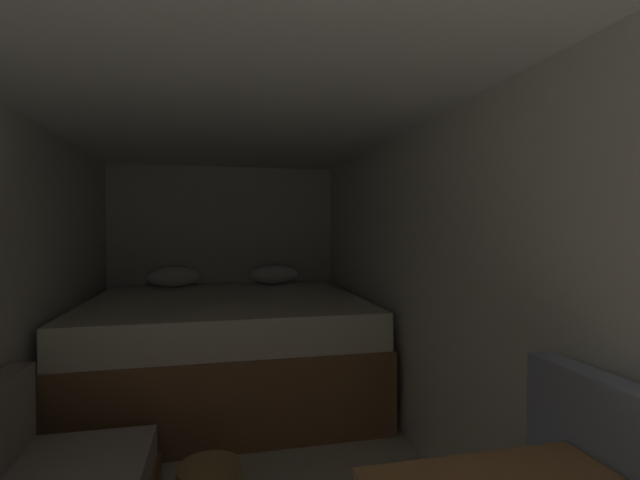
# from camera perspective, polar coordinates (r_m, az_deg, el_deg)

# --- Properties ---
(wall_back) EXTENTS (2.40, 0.05, 2.05)m
(wall_back) POSITION_cam_1_polar(r_m,az_deg,el_deg) (4.84, -12.02, -3.01)
(wall_back) COLOR silver
(wall_back) RESTS_ON ground
(wall_right) EXTENTS (0.05, 4.94, 2.05)m
(wall_right) POSITION_cam_1_polar(r_m,az_deg,el_deg) (2.67, 15.25, -6.62)
(wall_right) COLOR silver
(wall_right) RESTS_ON ground
(ceiling_slab) EXTENTS (2.40, 4.94, 0.05)m
(ceiling_slab) POSITION_cam_1_polar(r_m,az_deg,el_deg) (2.43, -11.09, 17.58)
(ceiling_slab) COLOR white
(ceiling_slab) RESTS_ON wall_left
(bed) EXTENTS (2.18, 1.97, 1.03)m
(bed) POSITION_cam_1_polar(r_m,az_deg,el_deg) (3.90, -11.70, -13.07)
(bed) COLOR brown
(bed) RESTS_ON ground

